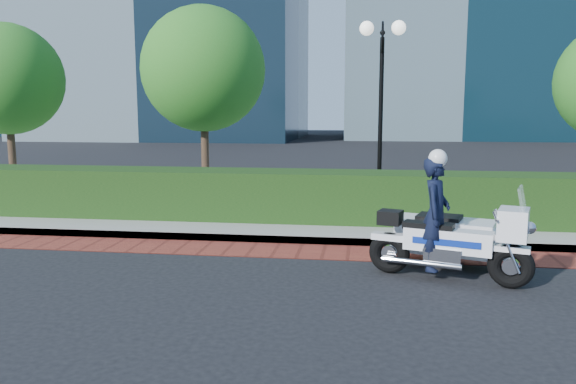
# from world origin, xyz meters

# --- Properties ---
(ground) EXTENTS (120.00, 120.00, 0.00)m
(ground) POSITION_xyz_m (0.00, 0.00, 0.00)
(ground) COLOR black
(ground) RESTS_ON ground
(brick_strip) EXTENTS (60.00, 1.00, 0.01)m
(brick_strip) POSITION_xyz_m (0.00, 1.50, 0.01)
(brick_strip) COLOR maroon
(brick_strip) RESTS_ON ground
(sidewalk) EXTENTS (60.00, 8.00, 0.15)m
(sidewalk) POSITION_xyz_m (0.00, 6.00, 0.07)
(sidewalk) COLOR gray
(sidewalk) RESTS_ON ground
(hedge_main) EXTENTS (18.00, 1.20, 1.00)m
(hedge_main) POSITION_xyz_m (0.00, 3.60, 0.65)
(hedge_main) COLOR black
(hedge_main) RESTS_ON sidewalk
(lamppost) EXTENTS (1.02, 0.70, 4.21)m
(lamppost) POSITION_xyz_m (1.00, 5.20, 2.96)
(lamppost) COLOR black
(lamppost) RESTS_ON sidewalk
(tree_a) EXTENTS (3.00, 3.00, 4.58)m
(tree_a) POSITION_xyz_m (-9.00, 6.50, 3.22)
(tree_a) COLOR #332319
(tree_a) RESTS_ON sidewalk
(tree_b) EXTENTS (3.20, 3.20, 4.89)m
(tree_b) POSITION_xyz_m (-3.50, 6.50, 3.43)
(tree_b) COLOR #332319
(tree_b) RESTS_ON sidewalk
(police_motorcycle) EXTENTS (2.24, 1.97, 1.86)m
(police_motorcycle) POSITION_xyz_m (1.86, 0.50, 0.64)
(police_motorcycle) COLOR black
(police_motorcycle) RESTS_ON ground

